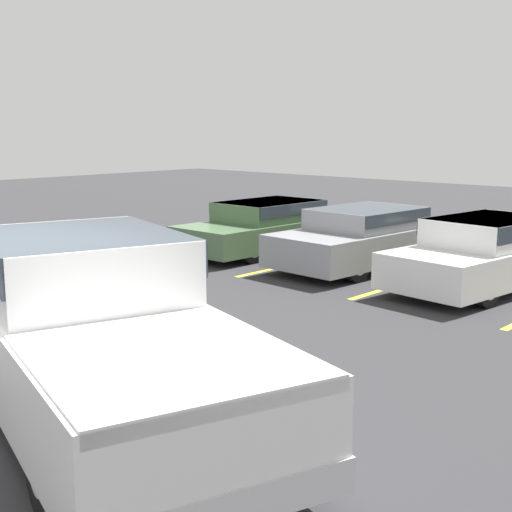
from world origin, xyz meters
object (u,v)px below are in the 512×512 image
object	(u,v)px
parked_sedan_a	(267,225)
parked_sedan_c	(487,251)
parked_sedan_b	(364,236)
pickup_truck	(90,327)

from	to	relation	value
parked_sedan_a	parked_sedan_c	bearing A→B (deg)	89.44
parked_sedan_b	parked_sedan_c	distance (m)	2.72
parked_sedan_a	parked_sedan_c	world-z (taller)	parked_sedan_c
pickup_truck	parked_sedan_a	world-z (taller)	pickup_truck
pickup_truck	parked_sedan_a	size ratio (longest dim) A/B	1.41
pickup_truck	parked_sedan_c	bearing A→B (deg)	104.41
parked_sedan_a	pickup_truck	bearing A→B (deg)	32.33
pickup_truck	parked_sedan_c	xyz separation A→B (m)	(0.41, 8.12, -0.23)
parked_sedan_a	parked_sedan_b	world-z (taller)	parked_sedan_b
pickup_truck	parked_sedan_b	xyz separation A→B (m)	(-2.31, 8.23, -0.26)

